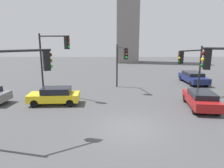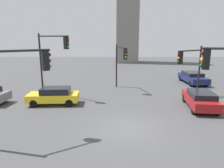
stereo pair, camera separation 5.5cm
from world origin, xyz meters
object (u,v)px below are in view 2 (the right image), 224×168
object	(u,v)px
traffic_light_2	(190,63)
car_0	(54,96)
car_4	(193,77)
traffic_light_3	(121,58)
traffic_light_1	(53,53)
car_3	(201,99)
traffic_light_0	(18,76)

from	to	relation	value
traffic_light_2	car_0	size ratio (longest dim) A/B	1.12
car_4	traffic_light_3	bearing A→B (deg)	-72.01
traffic_light_1	car_3	bearing A→B (deg)	19.35
car_3	traffic_light_1	bearing A→B (deg)	83.47
traffic_light_1	car_3	xyz separation A→B (m)	(11.99, -2.82, -3.34)
traffic_light_0	car_4	world-z (taller)	traffic_light_0
traffic_light_3	car_0	world-z (taller)	traffic_light_3
traffic_light_2	car_3	world-z (taller)	traffic_light_2
traffic_light_2	car_4	size ratio (longest dim) A/B	0.99
traffic_light_2	car_3	xyz separation A→B (m)	(-0.01, -2.77, -2.48)
traffic_light_0	traffic_light_3	world-z (taller)	traffic_light_0
traffic_light_3	traffic_light_1	bearing A→B (deg)	-81.26
traffic_light_0	car_0	world-z (taller)	traffic_light_0
traffic_light_1	car_3	size ratio (longest dim) A/B	1.30
traffic_light_1	car_0	world-z (taller)	traffic_light_1
car_0	car_3	xyz separation A→B (m)	(11.51, -0.92, -0.01)
traffic_light_1	traffic_light_2	world-z (taller)	traffic_light_1
traffic_light_0	car_0	bearing A→B (deg)	60.41
traffic_light_1	car_0	size ratio (longest dim) A/B	1.39
traffic_light_3	car_4	xyz separation A→B (m)	(8.74, 3.21, -2.57)
traffic_light_2	car_3	bearing A→B (deg)	55.82
traffic_light_3	car_4	world-z (taller)	traffic_light_3
car_0	traffic_light_3	bearing A→B (deg)	-142.88
traffic_light_1	car_4	world-z (taller)	traffic_light_1
car_0	car_3	bearing A→B (deg)	172.81
car_3	traffic_light_3	bearing A→B (deg)	53.33
traffic_light_0	car_3	bearing A→B (deg)	-5.84
car_4	traffic_light_2	bearing A→B (deg)	-27.30
traffic_light_1	car_0	bearing A→B (deg)	-43.30
traffic_light_0	car_3	size ratio (longest dim) A/B	1.14
traffic_light_0	traffic_light_1	xyz separation A→B (m)	(-0.59, 8.09, 0.53)
traffic_light_1	car_0	distance (m)	3.87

